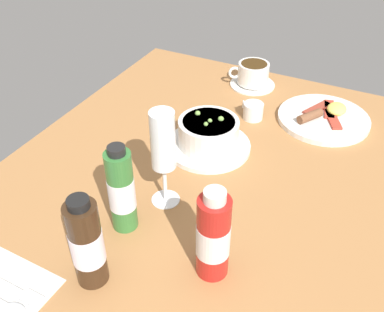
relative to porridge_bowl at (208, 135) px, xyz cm
name	(u,v)px	position (x,y,z in cm)	size (l,w,h in cm)	color
ground_plane	(196,183)	(11.00, 2.14, -5.26)	(110.00, 84.00, 3.00)	#9E6B3D
porridge_bowl	(208,135)	(0.00, 0.00, 0.00)	(19.79, 19.79, 8.32)	silver
coffee_cup	(253,75)	(-33.79, -1.58, -0.44)	(12.88, 12.92, 6.83)	silver
creamer_jug	(253,111)	(-17.16, 4.64, -1.55)	(5.12, 6.08, 4.93)	silver
wine_glass	(163,145)	(20.03, -0.26, 9.98)	(5.77, 5.77, 20.86)	white
sauce_bottle_red	(213,237)	(31.88, 15.44, 4.50)	(5.60, 5.60, 17.94)	#B21E19
sauce_bottle_green	(121,191)	(29.47, -3.76, 4.83)	(4.93, 4.93, 18.35)	#337233
sauce_bottle_brown	(87,244)	(42.26, -1.82, 4.59)	(5.40, 5.40, 17.87)	#382314
breakfast_plate	(324,118)	(-24.05, 21.51, -2.81)	(23.10, 23.10, 3.70)	silver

